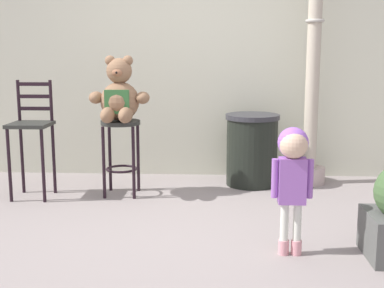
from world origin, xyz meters
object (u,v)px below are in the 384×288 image
Objects in this scene: bar_stool_with_teddy at (121,142)px; teddy_bear at (119,97)px; child_walking at (293,163)px; trash_bin at (252,150)px; lamppost at (313,73)px; bar_chair_empty at (32,131)px.

bar_stool_with_teddy is 1.19× the size of teddy_bear.
teddy_bear is 0.70× the size of child_walking.
teddy_bear is 0.83× the size of trash_bin.
trash_bin is at bearing -172.05° from lamppost.
trash_bin is 0.67× the size of bar_chair_empty.
teddy_bear is at bearing -90.00° from bar_stool_with_teddy.
child_walking is at bearing -30.43° from bar_chair_empty.
lamppost is at bearing 13.21° from bar_chair_empty.
teddy_bear is at bearing 146.99° from child_walking.
bar_chair_empty is at bearing -165.31° from trash_bin.
lamppost reaches higher than trash_bin.
lamppost is at bearing 7.95° from trash_bin.
child_walking is 1.96m from trash_bin.
lamppost is (0.63, 0.09, 0.81)m from trash_bin.
bar_stool_with_teddy is 0.83× the size of child_walking.
lamppost is 2.62× the size of bar_chair_empty.
lamppost is (1.95, 0.54, 0.66)m from bar_stool_with_teddy.
lamppost is 2.92m from bar_chair_empty.
child_walking is at bearing -85.62° from trash_bin.
child_walking is at bearing -45.12° from bar_stool_with_teddy.
bar_chair_empty is at bearing -172.46° from bar_stool_with_teddy.
child_walking is 0.79× the size of bar_chair_empty.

